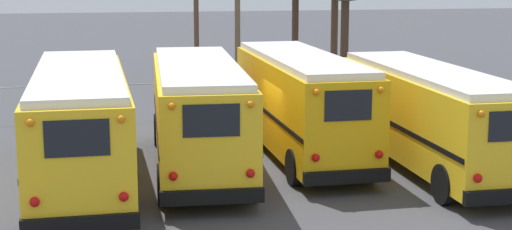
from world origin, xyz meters
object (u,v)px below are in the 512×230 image
object	(u,v)px
school_bus_0	(80,123)
school_bus_3	(429,114)
school_bus_1	(198,112)
school_bus_2	(301,101)
utility_pole	(237,2)

from	to	relation	value
school_bus_0	school_bus_3	distance (m)	10.15
school_bus_0	school_bus_1	distance (m)	3.52
school_bus_1	school_bus_3	world-z (taller)	school_bus_1
school_bus_2	school_bus_1	bearing A→B (deg)	-162.00
school_bus_1	school_bus_2	xyz separation A→B (m)	(3.39, 1.10, 0.01)
school_bus_0	school_bus_3	size ratio (longest dim) A/B	1.06
school_bus_0	utility_pole	distance (m)	15.79
school_bus_1	school_bus_3	size ratio (longest dim) A/B	0.98
school_bus_0	school_bus_2	world-z (taller)	school_bus_2
school_bus_0	school_bus_1	size ratio (longest dim) A/B	1.08
school_bus_0	utility_pole	bearing A→B (deg)	64.62
school_bus_3	utility_pole	distance (m)	14.88
school_bus_3	utility_pole	bearing A→B (deg)	103.76
school_bus_0	school_bus_2	size ratio (longest dim) A/B	1.10
school_bus_2	school_bus_3	size ratio (longest dim) A/B	0.96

